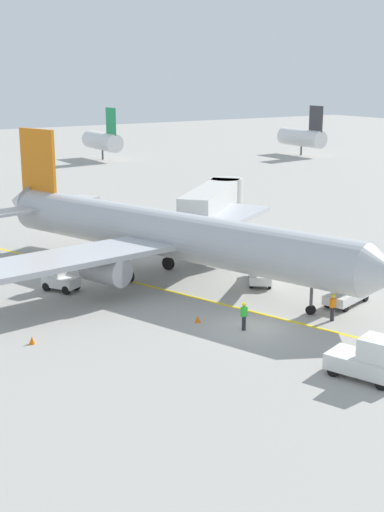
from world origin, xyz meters
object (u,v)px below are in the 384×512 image
object	(u,v)px
safety_cone_nose_right	(32,340)
belt_loader_aft_hold	(346,293)
baggage_tug_near_wing	(59,277)
safety_cone_nose_left	(198,319)
airliner	(163,233)
pushback_tug	(369,360)
belt_loader_forward_hold	(260,273)
ground_crew_marshaller	(333,306)
jet_bridge	(215,200)
ground_crew_wing_walker	(244,315)

from	to	relation	value
safety_cone_nose_right	belt_loader_aft_hold	bearing A→B (deg)	-12.88
baggage_tug_near_wing	safety_cone_nose_left	distance (m)	11.43
airliner	safety_cone_nose_right	world-z (taller)	airliner
airliner	pushback_tug	distance (m)	20.20
belt_loader_forward_hold	ground_crew_marshaller	xyz separation A→B (m)	(-1.13, -8.51, 0.13)
pushback_tug	ground_crew_marshaller	distance (m)	8.27
airliner	safety_cone_nose_left	xyz separation A→B (m)	(-2.85, -8.88, -3.20)
belt_loader_forward_hold	airliner	bearing A→B (deg)	139.61
belt_loader_aft_hold	safety_cone_nose_right	size ratio (longest dim) A/B	11.71
baggage_tug_near_wing	belt_loader_forward_hold	xyz separation A→B (m)	(12.61, -6.09, -0.15)
airliner	jet_bridge	bearing A→B (deg)	39.44
baggage_tug_near_wing	ground_crew_wing_walker	size ratio (longest dim) A/B	1.61
baggage_tug_near_wing	ground_crew_wing_walker	distance (m)	14.34
airliner	safety_cone_nose_left	bearing A→B (deg)	-107.81
baggage_tug_near_wing	belt_loader_aft_hold	bearing A→B (deg)	-41.93
jet_bridge	belt_loader_forward_hold	xyz separation A→B (m)	(-4.91, -12.86, -2.77)
pushback_tug	belt_loader_forward_hold	world-z (taller)	belt_loader_forward_hold
belt_loader_aft_hold	safety_cone_nose_right	bearing A→B (deg)	167.12
jet_bridge	safety_cone_nose_right	world-z (taller)	jet_bridge
ground_crew_marshaller	jet_bridge	bearing A→B (deg)	74.21
baggage_tug_near_wing	safety_cone_nose_right	world-z (taller)	baggage_tug_near_wing
baggage_tug_near_wing	pushback_tug	bearing A→B (deg)	-71.69
jet_bridge	belt_loader_aft_hold	size ratio (longest dim) A/B	2.18
pushback_tug	safety_cone_nose_right	size ratio (longest dim) A/B	9.15
pushback_tug	safety_cone_nose_right	bearing A→B (deg)	132.81
belt_loader_aft_hold	safety_cone_nose_left	size ratio (longest dim) A/B	11.71
jet_bridge	ground_crew_marshaller	xyz separation A→B (m)	(-6.04, -21.37, -2.63)
ground_crew_wing_walker	safety_cone_nose_right	bearing A→B (deg)	157.66
airliner	ground_crew_marshaller	xyz separation A→B (m)	(4.14, -12.99, -2.51)
safety_cone_nose_left	baggage_tug_near_wing	bearing A→B (deg)	113.17
belt_loader_aft_hold	airliner	bearing A→B (deg)	121.81
belt_loader_forward_hold	safety_cone_nose_right	xyz separation A→B (m)	(-17.70, -2.34, -0.56)
baggage_tug_near_wing	safety_cone_nose_left	world-z (taller)	baggage_tug_near_wing
ground_crew_wing_walker	belt_loader_forward_hold	bearing A→B (deg)	46.45
safety_cone_nose_left	safety_cone_nose_right	world-z (taller)	same
belt_loader_aft_hold	baggage_tug_near_wing	bearing A→B (deg)	138.07
airliner	safety_cone_nose_right	bearing A→B (deg)	-151.25
airliner	ground_crew_wing_walker	distance (m)	11.74
jet_bridge	ground_crew_marshaller	world-z (taller)	jet_bridge
belt_loader_forward_hold	safety_cone_nose_left	distance (m)	9.25
jet_bridge	belt_loader_aft_hold	xyz separation A→B (m)	(-3.20, -19.63, -2.77)
belt_loader_aft_hold	ground_crew_marshaller	distance (m)	3.33
jet_bridge	ground_crew_wing_walker	xyz separation A→B (m)	(-11.49, -19.77, -2.63)
baggage_tug_near_wing	belt_loader_aft_hold	size ratio (longest dim) A/B	0.53
safety_cone_nose_right	airliner	bearing A→B (deg)	28.75
airliner	ground_crew_wing_walker	bearing A→B (deg)	-96.52
ground_crew_marshaller	ground_crew_wing_walker	xyz separation A→B (m)	(-5.44, 1.60, 0.00)
belt_loader_aft_hold	safety_cone_nose_left	distance (m)	10.13
jet_bridge	safety_cone_nose_left	bearing A→B (deg)	-127.07
belt_loader_aft_hold	jet_bridge	bearing A→B (deg)	80.75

